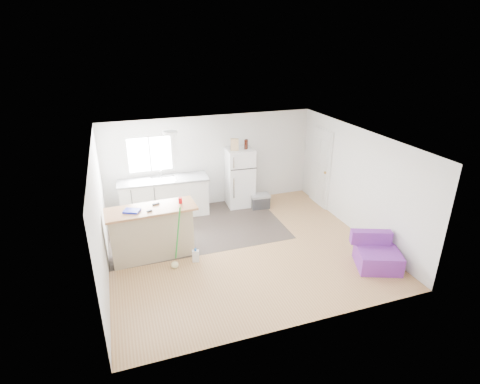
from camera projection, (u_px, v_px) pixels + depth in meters
name	position (u px, v px, depth m)	size (l,w,h in m)	color
room	(242.00, 197.00, 7.63)	(5.51, 5.01, 2.41)	#A26E43
vinyl_zone	(197.00, 227.00, 8.97)	(4.05, 2.50, 0.00)	#2F2823
window	(150.00, 154.00, 9.20)	(1.18, 0.06, 0.98)	white
interior_door	(320.00, 168.00, 9.86)	(0.11, 0.92, 2.10)	white
ceiling_fixture	(170.00, 133.00, 7.87)	(0.30, 0.30, 0.07)	white
kitchen_cabinets	(165.00, 197.00, 9.39)	(2.24, 0.80, 1.27)	white
peninsula	(152.00, 232.00, 7.60)	(1.80, 0.76, 1.09)	tan
refrigerator	(240.00, 178.00, 9.88)	(0.72, 0.69, 1.55)	white
cooler	(260.00, 201.00, 9.92)	(0.51, 0.37, 0.38)	#303133
purple_seat	(377.00, 255.00, 7.39)	(1.02, 1.01, 0.66)	#6F2F9B
cleaner_jug	(196.00, 256.00, 7.57)	(0.15, 0.13, 0.30)	white
mop	(176.00, 257.00, 7.35)	(0.27, 0.36, 1.32)	green
red_cup	(180.00, 200.00, 7.60)	(0.08, 0.08, 0.12)	red
blue_tray	(132.00, 211.00, 7.25)	(0.30, 0.22, 0.04)	#131EB8
tool_a	(156.00, 204.00, 7.55)	(0.14, 0.05, 0.03)	black
tool_b	(149.00, 211.00, 7.25)	(0.10, 0.04, 0.03)	black
cardboard_box	(235.00, 145.00, 9.42)	(0.20, 0.10, 0.30)	tan
bottle_left	(246.00, 144.00, 9.53)	(0.07, 0.07, 0.25)	#38120A
bottle_right	(247.00, 144.00, 9.57)	(0.07, 0.07, 0.25)	#38120A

